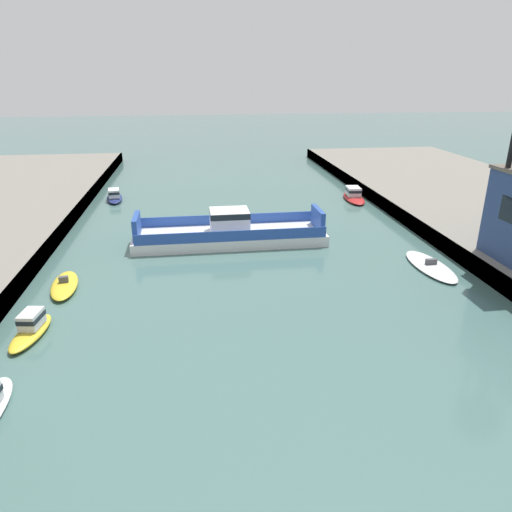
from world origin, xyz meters
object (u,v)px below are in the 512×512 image
chain_ferry (230,232)px  moored_boat_near_left (31,327)px  moored_boat_far_right (64,285)px  moored_boat_mid_left (431,266)px  moored_boat_far_left (354,195)px  moored_boat_upstream_a (114,196)px

chain_ferry → moored_boat_near_left: (-14.94, -17.13, -0.46)m
chain_ferry → moored_boat_far_right: bearing=-146.5°
chain_ferry → moored_boat_near_left: bearing=-131.1°
chain_ferry → moored_boat_near_left: size_ratio=3.73×
moored_boat_mid_left → moored_boat_far_left: size_ratio=1.07×
chain_ferry → moored_boat_near_left: chain_ferry is taller
moored_boat_far_right → moored_boat_mid_left: bearing=0.2°
moored_boat_mid_left → moored_boat_far_right: moored_boat_far_right is taller
moored_boat_mid_left → moored_boat_upstream_a: moored_boat_upstream_a is taller
moored_boat_far_left → moored_boat_upstream_a: 33.71m
chain_ferry → moored_boat_far_right: 17.48m
moored_boat_mid_left → chain_ferry: bearing=151.8°
moored_boat_far_right → moored_boat_near_left: bearing=-92.8°
moored_boat_mid_left → moored_boat_near_left: bearing=-166.9°
moored_boat_far_right → moored_boat_upstream_a: size_ratio=0.93×
moored_boat_near_left → moored_boat_far_right: moored_boat_near_left is taller
moored_boat_near_left → moored_boat_upstream_a: bearing=89.6°
chain_ferry → moored_boat_upstream_a: (-14.69, 19.64, -0.46)m
moored_boat_far_left → moored_boat_upstream_a: moored_boat_far_left is taller
moored_boat_mid_left → moored_boat_upstream_a: 43.59m
chain_ferry → moored_boat_mid_left: size_ratio=2.50×
moored_boat_near_left → moored_boat_far_left: bearing=44.1°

